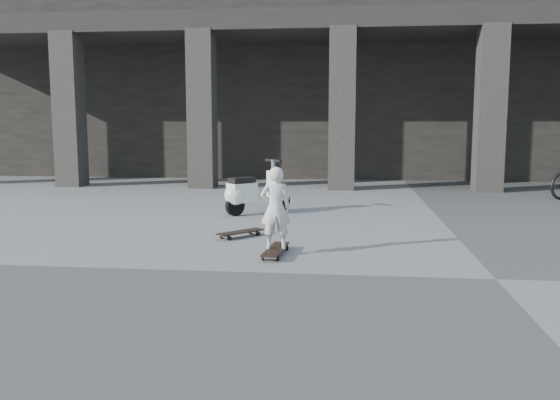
# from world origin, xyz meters

# --- Properties ---
(ground) EXTENTS (90.00, 90.00, 0.00)m
(ground) POSITION_xyz_m (0.00, 0.00, 0.00)
(ground) COLOR #4C4C4A
(ground) RESTS_ON ground
(colonnade) EXTENTS (28.00, 8.82, 6.00)m
(colonnade) POSITION_xyz_m (-0.00, 13.77, 3.03)
(colonnade) COLOR black
(colonnade) RESTS_ON ground
(longboard) EXTENTS (0.28, 0.90, 0.09)m
(longboard) POSITION_xyz_m (-2.53, 0.89, 0.07)
(longboard) COLOR black
(longboard) RESTS_ON ground
(skateboard_spare) EXTENTS (0.65, 0.70, 0.09)m
(skateboard_spare) POSITION_xyz_m (-3.19, 2.01, 0.07)
(skateboard_spare) COLOR black
(skateboard_spare) RESTS_ON ground
(child) EXTENTS (0.42, 0.32, 1.05)m
(child) POSITION_xyz_m (-2.53, 0.89, 0.61)
(child) COLOR silver
(child) RESTS_ON longboard
(scooter) EXTENTS (1.12, 1.08, 1.00)m
(scooter) POSITION_xyz_m (-3.45, 4.18, 0.39)
(scooter) COLOR black
(scooter) RESTS_ON ground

